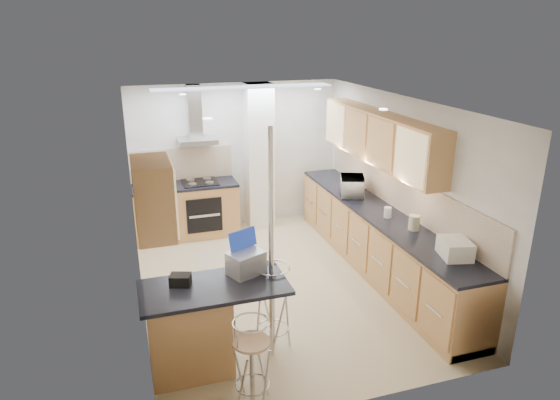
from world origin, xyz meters
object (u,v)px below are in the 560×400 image
object	(u,v)px
bar_stool_end	(273,307)
bread_bin	(455,248)
microwave	(352,186)
laptop	(246,263)
bar_stool_near	(252,363)

from	to	relation	value
bar_stool_end	bread_bin	distance (m)	2.14
microwave	laptop	distance (m)	3.00
microwave	bar_stool_end	distance (m)	2.86
bar_stool_end	bar_stool_near	bearing A→B (deg)	-166.50
bar_stool_near	bar_stool_end	xyz separation A→B (m)	(0.45, 0.80, 0.05)
bar_stool_near	bar_stool_end	distance (m)	0.92
microwave	laptop	world-z (taller)	microwave
microwave	bread_bin	xyz separation A→B (m)	(0.16, -2.33, -0.04)
microwave	laptop	bearing A→B (deg)	154.84
bar_stool_end	microwave	bearing A→B (deg)	-0.23
bar_stool_near	bar_stool_end	world-z (taller)	bar_stool_end
bar_stool_end	bread_bin	xyz separation A→B (m)	(2.06, -0.28, 0.53)
microwave	bar_stool_near	world-z (taller)	microwave
bar_stool_near	bread_bin	distance (m)	2.62
laptop	bread_bin	xyz separation A→B (m)	(2.34, -0.28, -0.04)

